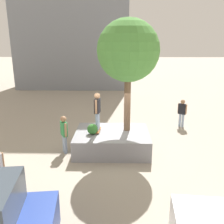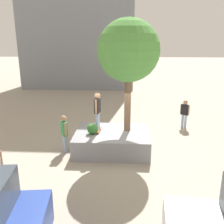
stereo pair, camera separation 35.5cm
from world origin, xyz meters
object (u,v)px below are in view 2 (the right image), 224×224
(pedestrian_crossing, at_px, (64,131))
(planter_ledge, at_px, (112,141))
(plaza_tree, at_px, (128,51))
(skateboarder, at_px, (97,109))
(bystander_watching, at_px, (185,112))
(skateboard, at_px, (98,130))

(pedestrian_crossing, bearing_deg, planter_ledge, -171.62)
(plaza_tree, bearing_deg, pedestrian_crossing, 12.44)
(planter_ledge, relative_size, skateboarder, 1.93)
(pedestrian_crossing, bearing_deg, skateboarder, -165.21)
(skateboarder, bearing_deg, plaza_tree, -170.17)
(skateboarder, distance_m, pedestrian_crossing, 1.69)
(pedestrian_crossing, bearing_deg, bystander_watching, -149.47)
(plaza_tree, height_order, skateboard, plaza_tree)
(plaza_tree, xyz_separation_m, pedestrian_crossing, (2.65, 0.58, -3.27))
(planter_ledge, bearing_deg, skateboarder, -6.48)
(pedestrian_crossing, height_order, bystander_watching, pedestrian_crossing)
(planter_ledge, xyz_separation_m, skateboard, (0.62, -0.07, 0.47))
(plaza_tree, distance_m, bystander_watching, 5.36)
(plaza_tree, bearing_deg, bystander_watching, -137.93)
(planter_ledge, distance_m, skateboard, 0.78)
(skateboard, height_order, pedestrian_crossing, pedestrian_crossing)
(bystander_watching, bearing_deg, plaza_tree, 42.07)
(bystander_watching, bearing_deg, pedestrian_crossing, 30.53)
(skateboarder, relative_size, pedestrian_crossing, 1.00)
(pedestrian_crossing, xyz_separation_m, bystander_watching, (-5.78, -3.41, -0.05))
(skateboarder, height_order, bystander_watching, skateboarder)
(planter_ledge, distance_m, plaza_tree, 3.86)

